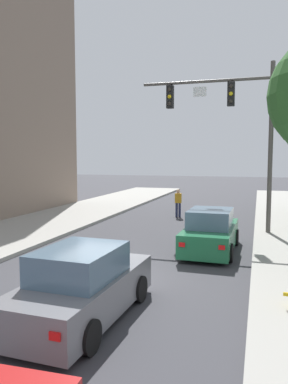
{
  "coord_description": "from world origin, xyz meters",
  "views": [
    {
      "loc": [
        4.14,
        -10.02,
        3.5
      ],
      "look_at": [
        -0.62,
        5.6,
        2.0
      ],
      "focal_mm": 35.3,
      "sensor_mm": 36.0,
      "label": 1
    }
  ],
  "objects_px": {
    "car_following_grey": "(83,287)",
    "pedestrian_crossing_road": "(178,202)",
    "traffic_signal_mast": "(233,117)",
    "car_lead_green": "(211,232)"
  },
  "relations": [
    {
      "from": "traffic_signal_mast",
      "to": "car_following_grey",
      "type": "bearing_deg",
      "value": -102.89
    },
    {
      "from": "traffic_signal_mast",
      "to": "car_lead_green",
      "type": "distance_m",
      "value": 5.9
    },
    {
      "from": "car_following_grey",
      "to": "pedestrian_crossing_road",
      "type": "xyz_separation_m",
      "value": [
        -0.9,
        14.36,
        0.19
      ]
    },
    {
      "from": "car_lead_green",
      "to": "pedestrian_crossing_road",
      "type": "height_order",
      "value": "pedestrian_crossing_road"
    },
    {
      "from": "car_lead_green",
      "to": "car_following_grey",
      "type": "distance_m",
      "value": 7.02
    },
    {
      "from": "traffic_signal_mast",
      "to": "car_lead_green",
      "type": "height_order",
      "value": "traffic_signal_mast"
    },
    {
      "from": "car_lead_green",
      "to": "pedestrian_crossing_road",
      "type": "relative_size",
      "value": 2.6
    },
    {
      "from": "traffic_signal_mast",
      "to": "car_following_grey",
      "type": "distance_m",
      "value": 11.65
    },
    {
      "from": "traffic_signal_mast",
      "to": "car_following_grey",
      "type": "height_order",
      "value": "traffic_signal_mast"
    },
    {
      "from": "car_lead_green",
      "to": "car_following_grey",
      "type": "relative_size",
      "value": 0.99
    }
  ]
}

